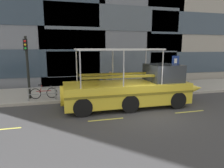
{
  "coord_description": "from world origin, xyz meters",
  "views": [
    {
      "loc": [
        -4.45,
        -9.58,
        3.52
      ],
      "look_at": [
        -1.41,
        2.01,
        1.3
      ],
      "focal_mm": 31.35,
      "sensor_mm": 36.0,
      "label": 1
    }
  ],
  "objects_px": {
    "duck_tour_boat": "(134,88)",
    "pedestrian_mid_right": "(101,81)",
    "parking_sign": "(175,67)",
    "leaned_bicycle": "(44,93)",
    "pedestrian_near_bow": "(162,79)",
    "pedestrian_mid_left": "(110,80)",
    "traffic_light_pole": "(27,61)"
  },
  "relations": [
    {
      "from": "parking_sign",
      "to": "leaned_bicycle",
      "type": "distance_m",
      "value": 9.82
    },
    {
      "from": "parking_sign",
      "to": "pedestrian_near_bow",
      "type": "bearing_deg",
      "value": 153.95
    },
    {
      "from": "duck_tour_boat",
      "to": "pedestrian_mid_left",
      "type": "distance_m",
      "value": 3.4
    },
    {
      "from": "pedestrian_mid_left",
      "to": "pedestrian_mid_right",
      "type": "distance_m",
      "value": 0.75
    },
    {
      "from": "traffic_light_pole",
      "to": "leaned_bicycle",
      "type": "height_order",
      "value": "traffic_light_pole"
    },
    {
      "from": "pedestrian_mid_left",
      "to": "traffic_light_pole",
      "type": "bearing_deg",
      "value": -174.01
    },
    {
      "from": "duck_tour_boat",
      "to": "pedestrian_near_bow",
      "type": "distance_m",
      "value": 4.42
    },
    {
      "from": "duck_tour_boat",
      "to": "pedestrian_mid_left",
      "type": "bearing_deg",
      "value": 101.61
    },
    {
      "from": "traffic_light_pole",
      "to": "pedestrian_mid_right",
      "type": "relative_size",
      "value": 2.69
    },
    {
      "from": "pedestrian_near_bow",
      "to": "pedestrian_mid_left",
      "type": "bearing_deg",
      "value": 173.08
    },
    {
      "from": "parking_sign",
      "to": "leaned_bicycle",
      "type": "xyz_separation_m",
      "value": [
        -9.71,
        0.12,
        -1.49
      ]
    },
    {
      "from": "pedestrian_near_bow",
      "to": "pedestrian_mid_right",
      "type": "xyz_separation_m",
      "value": [
        -4.81,
        0.36,
        -0.04
      ]
    },
    {
      "from": "pedestrian_mid_left",
      "to": "pedestrian_near_bow",
      "type": "bearing_deg",
      "value": -6.92
    },
    {
      "from": "traffic_light_pole",
      "to": "parking_sign",
      "type": "distance_m",
      "value": 10.64
    },
    {
      "from": "traffic_light_pole",
      "to": "duck_tour_boat",
      "type": "distance_m",
      "value": 7.11
    },
    {
      "from": "leaned_bicycle",
      "to": "pedestrian_mid_left",
      "type": "relative_size",
      "value": 1.11
    },
    {
      "from": "leaned_bicycle",
      "to": "pedestrian_mid_right",
      "type": "height_order",
      "value": "pedestrian_mid_right"
    },
    {
      "from": "parking_sign",
      "to": "pedestrian_near_bow",
      "type": "height_order",
      "value": "parking_sign"
    },
    {
      "from": "traffic_light_pole",
      "to": "pedestrian_near_bow",
      "type": "bearing_deg",
      "value": 0.6
    },
    {
      "from": "parking_sign",
      "to": "pedestrian_mid_right",
      "type": "xyz_separation_m",
      "value": [
        -5.66,
        0.77,
        -0.95
      ]
    },
    {
      "from": "pedestrian_near_bow",
      "to": "pedestrian_mid_left",
      "type": "distance_m",
      "value": 4.11
    },
    {
      "from": "duck_tour_boat",
      "to": "pedestrian_mid_right",
      "type": "height_order",
      "value": "duck_tour_boat"
    },
    {
      "from": "pedestrian_mid_right",
      "to": "traffic_light_pole",
      "type": "bearing_deg",
      "value": -174.72
    },
    {
      "from": "traffic_light_pole",
      "to": "leaned_bicycle",
      "type": "bearing_deg",
      "value": -11.85
    },
    {
      "from": "leaned_bicycle",
      "to": "pedestrian_mid_left",
      "type": "height_order",
      "value": "pedestrian_mid_left"
    },
    {
      "from": "duck_tour_boat",
      "to": "pedestrian_near_bow",
      "type": "bearing_deg",
      "value": 39.91
    },
    {
      "from": "duck_tour_boat",
      "to": "pedestrian_mid_right",
      "type": "xyz_separation_m",
      "value": [
        -1.42,
        3.19,
        -0.0
      ]
    },
    {
      "from": "leaned_bicycle",
      "to": "pedestrian_mid_right",
      "type": "relative_size",
      "value": 1.15
    },
    {
      "from": "duck_tour_boat",
      "to": "leaned_bicycle",
      "type": "bearing_deg",
      "value": 155.06
    },
    {
      "from": "traffic_light_pole",
      "to": "duck_tour_boat",
      "type": "bearing_deg",
      "value": -23.2
    },
    {
      "from": "parking_sign",
      "to": "pedestrian_mid_right",
      "type": "relative_size",
      "value": 1.81
    },
    {
      "from": "parking_sign",
      "to": "duck_tour_boat",
      "type": "bearing_deg",
      "value": -150.28
    }
  ]
}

